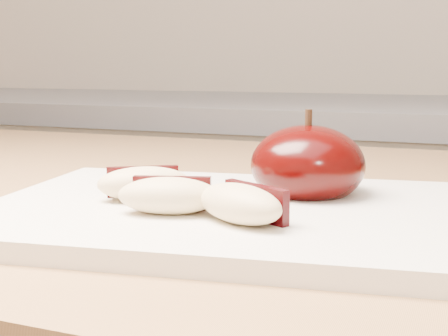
% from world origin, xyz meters
% --- Properties ---
extents(back_cabinet, '(2.40, 0.62, 0.94)m').
position_xyz_m(back_cabinet, '(0.00, 1.20, 0.47)').
color(back_cabinet, silver).
rests_on(back_cabinet, ground).
extents(cutting_board, '(0.36, 0.29, 0.01)m').
position_xyz_m(cutting_board, '(0.03, 0.37, 0.91)').
color(cutting_board, silver).
rests_on(cutting_board, island_counter).
extents(apple_half, '(0.11, 0.11, 0.07)m').
position_xyz_m(apple_half, '(0.07, 0.43, 0.93)').
color(apple_half, black).
rests_on(apple_half, cutting_board).
extents(apple_wedge_a, '(0.07, 0.06, 0.02)m').
position_xyz_m(apple_wedge_a, '(-0.03, 0.37, 0.92)').
color(apple_wedge_a, beige).
rests_on(apple_wedge_a, cutting_board).
extents(apple_wedge_b, '(0.07, 0.05, 0.02)m').
position_xyz_m(apple_wedge_b, '(0.00, 0.33, 0.92)').
color(apple_wedge_b, beige).
rests_on(apple_wedge_b, cutting_board).
extents(apple_wedge_c, '(0.07, 0.06, 0.02)m').
position_xyz_m(apple_wedge_c, '(0.06, 0.33, 0.92)').
color(apple_wedge_c, beige).
rests_on(apple_wedge_c, cutting_board).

